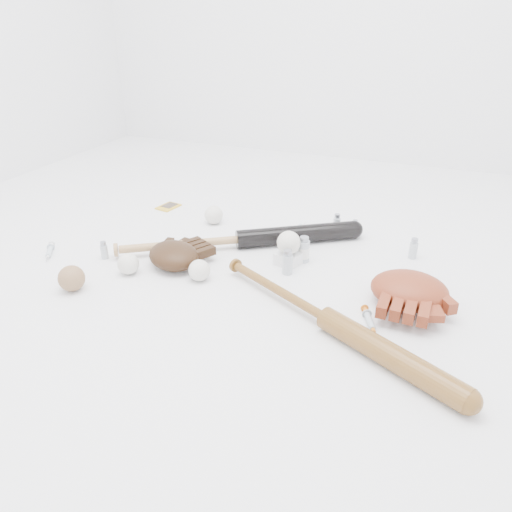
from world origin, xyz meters
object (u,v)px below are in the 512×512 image
at_px(bat_dark, 239,239).
at_px(pedestal, 288,259).
at_px(glove_dark, 174,255).
at_px(bat_wood, 327,319).

bearing_deg(bat_dark, pedestal, -48.32).
relative_size(glove_dark, pedestal, 3.06).
bearing_deg(glove_dark, bat_dark, 84.37).
bearing_deg(pedestal, bat_wood, -55.76).
bearing_deg(bat_wood, pedestal, 152.43).
bearing_deg(pedestal, bat_dark, 165.00).
relative_size(bat_wood, pedestal, 11.74).
distance_m(bat_dark, bat_wood, 0.57).
distance_m(bat_wood, glove_dark, 0.60).
relative_size(bat_dark, glove_dark, 4.12).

